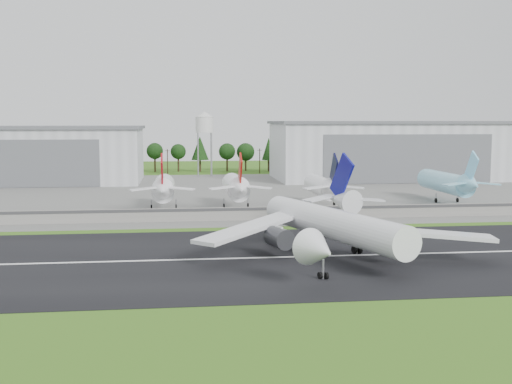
{
  "coord_description": "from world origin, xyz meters",
  "views": [
    {
      "loc": [
        -17.07,
        -105.66,
        25.36
      ],
      "look_at": [
        0.71,
        40.0,
        9.0
      ],
      "focal_mm": 45.0,
      "sensor_mm": 36.0,
      "label": 1
    }
  ],
  "objects": [
    {
      "name": "parked_jet_red_b",
      "position": [
        -0.52,
        76.59,
        6.42
      ],
      "size": [
        7.36,
        31.29,
        16.94
      ],
      "color": "white",
      "rests_on": "ground"
    },
    {
      "name": "runway_centerline",
      "position": [
        0.0,
        10.0,
        0.11
      ],
      "size": [
        220.0,
        1.0,
        0.02
      ],
      "primitive_type": "cube",
      "color": "white",
      "rests_on": "runway"
    },
    {
      "name": "blast_fence",
      "position": [
        0.0,
        54.99,
        1.81
      ],
      "size": [
        240.0,
        0.61,
        3.5
      ],
      "color": "gray",
      "rests_on": "ground"
    },
    {
      "name": "parked_jet_skyblue",
      "position": [
        65.63,
        81.6,
        6.41
      ],
      "size": [
        7.36,
        37.29,
        16.98
      ],
      "color": "#8AD4EF",
      "rests_on": "ground"
    },
    {
      "name": "hangar_west",
      "position": [
        -80.0,
        164.92,
        11.63
      ],
      "size": [
        97.0,
        44.0,
        23.2
      ],
      "color": "silver",
      "rests_on": "ground"
    },
    {
      "name": "main_airliner",
      "position": [
        11.29,
        9.59,
        4.89
      ],
      "size": [
        54.43,
        57.82,
        18.17
      ],
      "rotation": [
        0.0,
        0.0,
        3.46
      ],
      "color": "white",
      "rests_on": "runway"
    },
    {
      "name": "parked_jet_navy",
      "position": [
        25.13,
        76.56,
        6.17
      ],
      "size": [
        7.36,
        31.29,
        16.68
      ],
      "color": "white",
      "rests_on": "ground"
    },
    {
      "name": "water_tower",
      "position": [
        -5.0,
        185.0,
        24.55
      ],
      "size": [
        8.4,
        8.4,
        29.4
      ],
      "color": "#99999E",
      "rests_on": "ground"
    },
    {
      "name": "runway",
      "position": [
        0.0,
        10.0,
        0.05
      ],
      "size": [
        320.0,
        60.0,
        0.1
      ],
      "primitive_type": "cube",
      "color": "black",
      "rests_on": "ground"
    },
    {
      "name": "apron",
      "position": [
        0.0,
        120.0,
        0.05
      ],
      "size": [
        320.0,
        150.0,
        0.1
      ],
      "primitive_type": "cube",
      "color": "slate",
      "rests_on": "ground"
    },
    {
      "name": "hangar_east",
      "position": [
        75.0,
        164.92,
        12.63
      ],
      "size": [
        102.0,
        47.0,
        25.2
      ],
      "color": "silver",
      "rests_on": "ground"
    },
    {
      "name": "utility_poles",
      "position": [
        0.0,
        200.0,
        0.0
      ],
      "size": [
        230.0,
        3.0,
        12.0
      ],
      "primitive_type": null,
      "color": "black",
      "rests_on": "ground"
    },
    {
      "name": "ground",
      "position": [
        0.0,
        0.0,
        0.0
      ],
      "size": [
        600.0,
        600.0,
        0.0
      ],
      "primitive_type": "plane",
      "color": "#2E6718",
      "rests_on": "ground"
    },
    {
      "name": "parked_jet_red_a",
      "position": [
        -21.27,
        76.59,
        6.38
      ],
      "size": [
        7.36,
        31.29,
        16.9
      ],
      "color": "white",
      "rests_on": "ground"
    },
    {
      "name": "treeline",
      "position": [
        0.0,
        215.0,
        0.0
      ],
      "size": [
        320.0,
        16.0,
        22.0
      ],
      "primitive_type": null,
      "color": "black",
      "rests_on": "ground"
    }
  ]
}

